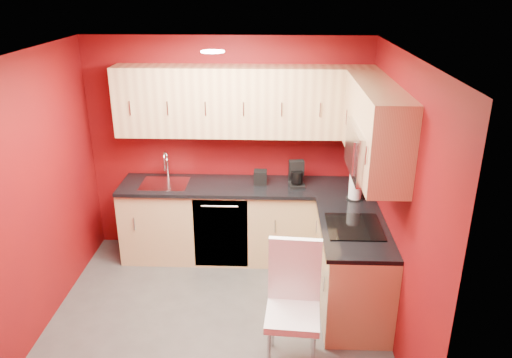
# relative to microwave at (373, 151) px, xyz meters

# --- Properties ---
(floor) EXTENTS (3.20, 3.20, 0.00)m
(floor) POSITION_rel_microwave_xyz_m (-1.39, -0.20, -1.66)
(floor) COLOR #4A4845
(floor) RESTS_ON ground
(ceiling) EXTENTS (3.20, 3.20, 0.00)m
(ceiling) POSITION_rel_microwave_xyz_m (-1.39, -0.20, 0.84)
(ceiling) COLOR white
(ceiling) RESTS_ON wall_back
(wall_back) EXTENTS (3.20, 0.00, 3.20)m
(wall_back) POSITION_rel_microwave_xyz_m (-1.39, 1.30, -0.41)
(wall_back) COLOR maroon
(wall_back) RESTS_ON floor
(wall_front) EXTENTS (3.20, 0.00, 3.20)m
(wall_front) POSITION_rel_microwave_xyz_m (-1.39, -1.70, -0.41)
(wall_front) COLOR maroon
(wall_front) RESTS_ON floor
(wall_left) EXTENTS (0.00, 3.00, 3.00)m
(wall_left) POSITION_rel_microwave_xyz_m (-2.99, -0.20, -0.41)
(wall_left) COLOR maroon
(wall_left) RESTS_ON floor
(wall_right) EXTENTS (0.00, 3.00, 3.00)m
(wall_right) POSITION_rel_microwave_xyz_m (0.21, -0.20, -0.41)
(wall_right) COLOR maroon
(wall_right) RESTS_ON floor
(base_cabinets_back) EXTENTS (2.80, 0.60, 0.87)m
(base_cabinets_back) POSITION_rel_microwave_xyz_m (-1.19, 1.00, -1.22)
(base_cabinets_back) COLOR tan
(base_cabinets_back) RESTS_ON floor
(base_cabinets_right) EXTENTS (0.60, 1.30, 0.87)m
(base_cabinets_right) POSITION_rel_microwave_xyz_m (-0.09, 0.05, -1.22)
(base_cabinets_right) COLOR tan
(base_cabinets_right) RESTS_ON floor
(countertop_back) EXTENTS (2.80, 0.63, 0.04)m
(countertop_back) POSITION_rel_microwave_xyz_m (-1.19, 0.99, -0.77)
(countertop_back) COLOR black
(countertop_back) RESTS_ON base_cabinets_back
(countertop_right) EXTENTS (0.63, 1.27, 0.04)m
(countertop_right) POSITION_rel_microwave_xyz_m (-0.11, 0.04, -0.77)
(countertop_right) COLOR black
(countertop_right) RESTS_ON base_cabinets_right
(upper_cabinets_back) EXTENTS (2.80, 0.35, 0.75)m
(upper_cabinets_back) POSITION_rel_microwave_xyz_m (-1.19, 1.13, 0.17)
(upper_cabinets_back) COLOR #D6B279
(upper_cabinets_back) RESTS_ON wall_back
(upper_cabinets_right) EXTENTS (0.35, 1.55, 0.75)m
(upper_cabinets_right) POSITION_rel_microwave_xyz_m (0.03, 0.24, 0.23)
(upper_cabinets_right) COLOR #D6B279
(upper_cabinets_right) RESTS_ON wall_right
(microwave) EXTENTS (0.42, 0.76, 0.42)m
(microwave) POSITION_rel_microwave_xyz_m (0.00, 0.00, 0.00)
(microwave) COLOR silver
(microwave) RESTS_ON upper_cabinets_right
(cooktop) EXTENTS (0.50, 0.55, 0.01)m
(cooktop) POSITION_rel_microwave_xyz_m (-0.11, 0.00, -0.74)
(cooktop) COLOR black
(cooktop) RESTS_ON countertop_right
(sink) EXTENTS (0.52, 0.42, 0.35)m
(sink) POSITION_rel_microwave_xyz_m (-2.09, 1.00, -0.72)
(sink) COLOR silver
(sink) RESTS_ON countertop_back
(dishwasher_front) EXTENTS (0.60, 0.02, 0.82)m
(dishwasher_front) POSITION_rel_microwave_xyz_m (-1.44, 0.71, -1.22)
(dishwasher_front) COLOR black
(dishwasher_front) RESTS_ON base_cabinets_back
(downlight) EXTENTS (0.20, 0.20, 0.01)m
(downlight) POSITION_rel_microwave_xyz_m (-1.39, 0.10, 0.82)
(downlight) COLOR white
(downlight) RESTS_ON ceiling
(coffee_maker) EXTENTS (0.19, 0.24, 0.28)m
(coffee_maker) POSITION_rel_microwave_xyz_m (-0.61, 0.98, -0.61)
(coffee_maker) COLOR black
(coffee_maker) RESTS_ON countertop_back
(napkin_holder) EXTENTS (0.14, 0.14, 0.16)m
(napkin_holder) POSITION_rel_microwave_xyz_m (-1.02, 1.03, -0.67)
(napkin_holder) COLOR black
(napkin_holder) RESTS_ON countertop_back
(paper_towel) EXTENTS (0.22, 0.22, 0.31)m
(paper_towel) POSITION_rel_microwave_xyz_m (-0.02, 0.65, -0.59)
(paper_towel) COLOR silver
(paper_towel) RESTS_ON countertop_right
(dining_chair) EXTENTS (0.47, 0.49, 1.09)m
(dining_chair) POSITION_rel_microwave_xyz_m (-0.69, -0.77, -1.12)
(dining_chair) COLOR white
(dining_chair) RESTS_ON floor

